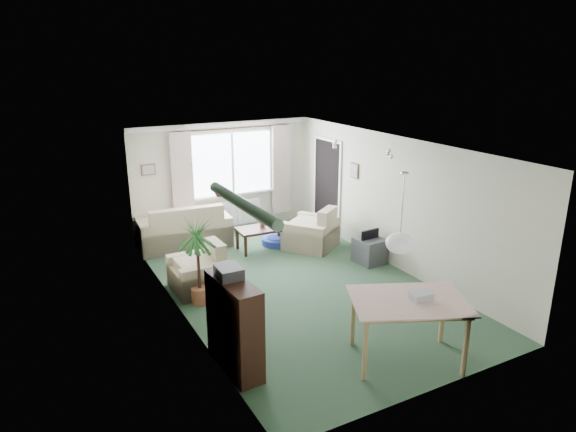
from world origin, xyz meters
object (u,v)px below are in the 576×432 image
sofa (184,225)px  armchair_corner (311,227)px  armchair_left (198,267)px  dining_table (406,331)px  coffee_table (263,238)px  tv_cube (369,251)px  bookshelf (234,326)px  houseplant (198,262)px  pet_bed (278,241)px

sofa → armchair_corner: sofa is taller
armchair_left → dining_table: bearing=26.1°
coffee_table → tv_cube: 2.15m
sofa → coffee_table: sofa is taller
armchair_corner → bookshelf: (-2.99, -3.22, 0.17)m
sofa → dining_table: size_ratio=1.37×
armchair_left → coffee_table: (1.74, 1.16, -0.17)m
houseplant → coffee_table: bearing=41.6°
bookshelf → pet_bed: bookshelf is taller
sofa → pet_bed: bearing=159.8°
tv_cube → pet_bed: bearing=117.6°
sofa → armchair_left: size_ratio=2.06×
sofa → dining_table: (1.23, -5.35, -0.04)m
coffee_table → pet_bed: size_ratio=1.53×
armchair_corner → armchair_left: bearing=-18.7°
dining_table → armchair_left: bearing=116.8°
armchair_corner → dining_table: armchair_corner is taller
coffee_table → pet_bed: (0.40, 0.13, -0.16)m
dining_table → pet_bed: bearing=83.8°
coffee_table → armchair_corner: bearing=-20.9°
sofa → dining_table: bearing=107.8°
dining_table → coffee_table: bearing=88.8°
armchair_left → armchair_corner: bearing=106.4°
sofa → dining_table: sofa is taller
armchair_left → bookshelf: bookshelf is taller
houseplant → pet_bed: size_ratio=2.13×
armchair_left → pet_bed: 2.52m
pet_bed → sofa: bearing=155.0°
coffee_table → dining_table: bearing=-91.2°
armchair_left → dining_table: (1.64, -3.25, 0.02)m
armchair_corner → armchair_left: size_ratio=1.08×
bookshelf → dining_table: size_ratio=0.90×
armchair_corner → houseplant: size_ratio=0.68×
armchair_corner → coffee_table: (-0.92, 0.35, -0.20)m
houseplant → dining_table: bearing=-56.8°
sofa → coffee_table: size_ratio=1.79×
bookshelf → tv_cube: size_ratio=2.29×
coffee_table → bookshelf: bookshelf is taller
armchair_corner → dining_table: (-1.01, -4.07, -0.01)m
armchair_left → tv_cube: bearing=82.0°
dining_table → tv_cube: dining_table is taller
sofa → tv_cube: (2.79, -2.51, -0.22)m
bookshelf → tv_cube: 4.08m
bookshelf → houseplant: 1.91m
coffee_table → tv_cube: bearing=-47.1°
bookshelf → armchair_corner: bearing=43.3°
sofa → dining_table: 5.49m
houseplant → tv_cube: 3.38m
coffee_table → pet_bed: coffee_table is taller
bookshelf → houseplant: size_ratio=0.84×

